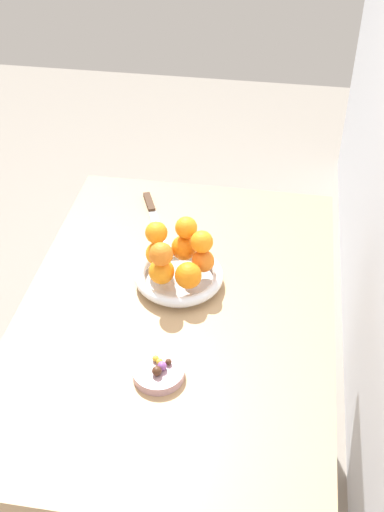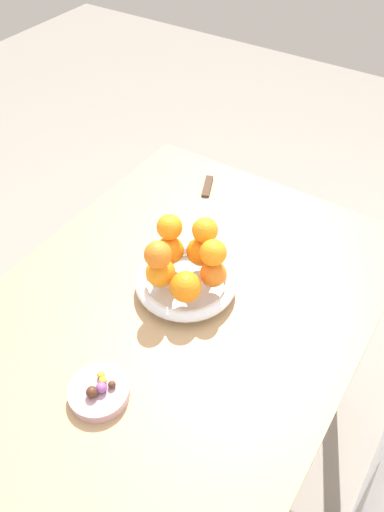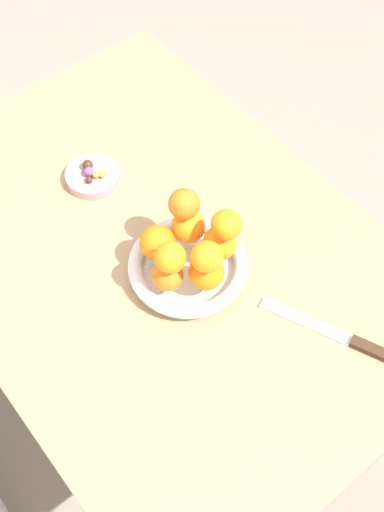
# 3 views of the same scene
# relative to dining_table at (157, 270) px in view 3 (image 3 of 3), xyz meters

# --- Properties ---
(ground_plane) EXTENTS (6.00, 6.00, 0.00)m
(ground_plane) POSITION_rel_dining_table_xyz_m (0.00, 0.00, -0.65)
(ground_plane) COLOR gray
(dining_table) EXTENTS (1.10, 0.76, 0.74)m
(dining_table) POSITION_rel_dining_table_xyz_m (0.00, 0.00, 0.00)
(dining_table) COLOR tan
(dining_table) RESTS_ON ground_plane
(fruit_bowl) EXTENTS (0.22, 0.22, 0.04)m
(fruit_bowl) POSITION_rel_dining_table_xyz_m (-0.09, -0.01, 0.11)
(fruit_bowl) COLOR silver
(fruit_bowl) RESTS_ON dining_table
(candy_dish) EXTENTS (0.11, 0.11, 0.02)m
(candy_dish) POSITION_rel_dining_table_xyz_m (0.21, 0.00, 0.10)
(candy_dish) COLOR #B28C99
(candy_dish) RESTS_ON dining_table
(orange_0) EXTENTS (0.06, 0.06, 0.06)m
(orange_0) POSITION_rel_dining_table_xyz_m (-0.11, -0.06, 0.16)
(orange_0) COLOR orange
(orange_0) RESTS_ON fruit_bowl
(orange_1) EXTENTS (0.06, 0.06, 0.06)m
(orange_1) POSITION_rel_dining_table_xyz_m (-0.05, -0.04, 0.16)
(orange_1) COLOR orange
(orange_1) RESTS_ON fruit_bowl
(orange_2) EXTENTS (0.07, 0.07, 0.07)m
(orange_2) POSITION_rel_dining_table_xyz_m (-0.04, 0.02, 0.16)
(orange_2) COLOR orange
(orange_2) RESTS_ON fruit_bowl
(orange_3) EXTENTS (0.06, 0.06, 0.06)m
(orange_3) POSITION_rel_dining_table_xyz_m (-0.11, 0.05, 0.16)
(orange_3) COLOR orange
(orange_3) RESTS_ON fruit_bowl
(orange_4) EXTENTS (0.06, 0.06, 0.06)m
(orange_4) POSITION_rel_dining_table_xyz_m (-0.15, -0.01, 0.16)
(orange_4) COLOR orange
(orange_4) RESTS_ON fruit_bowl
(orange_5) EXTENTS (0.06, 0.06, 0.06)m
(orange_5) POSITION_rel_dining_table_xyz_m (-0.12, -0.07, 0.22)
(orange_5) COLOR orange
(orange_5) RESTS_ON orange_0
(orange_6) EXTENTS (0.06, 0.06, 0.06)m
(orange_6) POSITION_rel_dining_table_xyz_m (-0.15, -0.00, 0.22)
(orange_6) COLOR orange
(orange_6) RESTS_ON orange_4
(orange_7) EXTENTS (0.06, 0.06, 0.06)m
(orange_7) POSITION_rel_dining_table_xyz_m (-0.11, 0.05, 0.21)
(orange_7) COLOR orange
(orange_7) RESTS_ON orange_3
(orange_8) EXTENTS (0.06, 0.06, 0.06)m
(orange_8) POSITION_rel_dining_table_xyz_m (-0.04, -0.04, 0.22)
(orange_8) COLOR orange
(orange_8) RESTS_ON orange_1
(candy_ball_0) EXTENTS (0.02, 0.02, 0.02)m
(candy_ball_0) POSITION_rel_dining_table_xyz_m (0.21, 0.01, 0.12)
(candy_ball_0) COLOR #8C4C99
(candy_ball_0) RESTS_ON candy_dish
(candy_ball_1) EXTENTS (0.02, 0.02, 0.02)m
(candy_ball_1) POSITION_rel_dining_table_xyz_m (0.23, 0.00, 0.12)
(candy_ball_1) COLOR #472819
(candy_ball_1) RESTS_ON candy_dish
(candy_ball_2) EXTENTS (0.01, 0.01, 0.01)m
(candy_ball_2) POSITION_rel_dining_table_xyz_m (0.19, -0.01, 0.12)
(candy_ball_2) COLOR gold
(candy_ball_2) RESTS_ON candy_dish
(candy_ball_3) EXTENTS (0.01, 0.01, 0.01)m
(candy_ball_3) POSITION_rel_dining_table_xyz_m (0.20, 0.02, 0.12)
(candy_ball_3) COLOR #472819
(candy_ball_3) RESTS_ON candy_dish
(candy_ball_4) EXTENTS (0.01, 0.01, 0.01)m
(candy_ball_4) POSITION_rel_dining_table_xyz_m (0.20, 0.00, 0.12)
(candy_ball_4) COLOR gold
(candy_ball_4) RESTS_ON candy_dish
(knife) EXTENTS (0.25, 0.12, 0.01)m
(knife) POSITION_rel_dining_table_xyz_m (-0.37, -0.13, 0.09)
(knife) COLOR #3F2819
(knife) RESTS_ON dining_table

